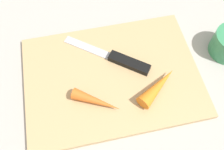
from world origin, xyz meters
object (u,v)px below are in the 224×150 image
at_px(carrot_short, 96,101).
at_px(carrot_long, 158,86).
at_px(knife, 123,61).
at_px(cutting_board, 112,76).

distance_m(carrot_short, carrot_long, 0.12).
relative_size(knife, carrot_long, 1.74).
xyz_separation_m(knife, carrot_long, (-0.05, 0.08, 0.01)).
relative_size(cutting_board, carrot_long, 3.66).
bearing_deg(knife, carrot_long, 160.95).
distance_m(cutting_board, knife, 0.04).
bearing_deg(carrot_long, carrot_short, 146.10).
xyz_separation_m(cutting_board, carrot_long, (-0.08, 0.05, 0.02)).
height_order(knife, carrot_long, carrot_long).
bearing_deg(carrot_long, knife, 87.68).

